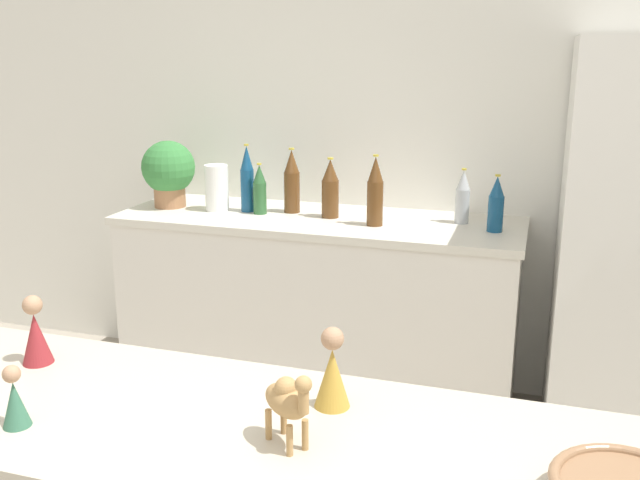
{
  "coord_description": "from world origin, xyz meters",
  "views": [
    {
      "loc": [
        0.56,
        -0.67,
        1.67
      ],
      "look_at": [
        -0.11,
        1.43,
        1.07
      ],
      "focal_mm": 40.0,
      "sensor_mm": 36.0,
      "label": 1
    }
  ],
  "objects_px": {
    "back_bottle_6": "(463,197)",
    "wise_man_figurine_crimson": "(15,400)",
    "paper_towel_roll": "(217,188)",
    "back_bottle_2": "(330,189)",
    "back_bottle_0": "(260,190)",
    "wise_man_figurine_purple": "(36,334)",
    "back_bottle_3": "(375,192)",
    "back_bottle_4": "(247,179)",
    "back_bottle_1": "(292,182)",
    "wise_man_figurine_blue": "(332,373)",
    "potted_plant": "(169,171)",
    "back_bottle_5": "(496,205)",
    "camel_figurine": "(288,400)"
  },
  "relations": [
    {
      "from": "back_bottle_6",
      "to": "wise_man_figurine_crimson",
      "type": "bearing_deg",
      "value": -106.02
    },
    {
      "from": "back_bottle_6",
      "to": "wise_man_figurine_purple",
      "type": "height_order",
      "value": "back_bottle_6"
    },
    {
      "from": "back_bottle_0",
      "to": "wise_man_figurine_purple",
      "type": "bearing_deg",
      "value": -84.72
    },
    {
      "from": "paper_towel_roll",
      "to": "back_bottle_1",
      "type": "bearing_deg",
      "value": 11.07
    },
    {
      "from": "back_bottle_5",
      "to": "wise_man_figurine_blue",
      "type": "bearing_deg",
      "value": -96.5
    },
    {
      "from": "paper_towel_roll",
      "to": "back_bottle_6",
      "type": "distance_m",
      "value": 1.16
    },
    {
      "from": "potted_plant",
      "to": "back_bottle_3",
      "type": "relative_size",
      "value": 1.04
    },
    {
      "from": "back_bottle_5",
      "to": "back_bottle_6",
      "type": "bearing_deg",
      "value": 143.74
    },
    {
      "from": "back_bottle_2",
      "to": "back_bottle_3",
      "type": "relative_size",
      "value": 0.89
    },
    {
      "from": "back_bottle_0",
      "to": "wise_man_figurine_purple",
      "type": "distance_m",
      "value": 1.79
    },
    {
      "from": "back_bottle_3",
      "to": "back_bottle_4",
      "type": "height_order",
      "value": "back_bottle_4"
    },
    {
      "from": "wise_man_figurine_blue",
      "to": "wise_man_figurine_crimson",
      "type": "distance_m",
      "value": 0.63
    },
    {
      "from": "paper_towel_roll",
      "to": "back_bottle_2",
      "type": "bearing_deg",
      "value": 2.42
    },
    {
      "from": "back_bottle_2",
      "to": "wise_man_figurine_crimson",
      "type": "relative_size",
      "value": 2.17
    },
    {
      "from": "back_bottle_6",
      "to": "wise_man_figurine_blue",
      "type": "xyz_separation_m",
      "value": [
        -0.05,
        -1.88,
        0.0
      ]
    },
    {
      "from": "back_bottle_5",
      "to": "potted_plant",
      "type": "bearing_deg",
      "value": 179.25
    },
    {
      "from": "back_bottle_2",
      "to": "back_bottle_5",
      "type": "bearing_deg",
      "value": -3.04
    },
    {
      "from": "back_bottle_2",
      "to": "wise_man_figurine_blue",
      "type": "bearing_deg",
      "value": -73.13
    },
    {
      "from": "back_bottle_1",
      "to": "wise_man_figurine_blue",
      "type": "height_order",
      "value": "back_bottle_1"
    },
    {
      "from": "potted_plant",
      "to": "back_bottle_2",
      "type": "distance_m",
      "value": 0.82
    },
    {
      "from": "back_bottle_3",
      "to": "camel_figurine",
      "type": "relative_size",
      "value": 1.96
    },
    {
      "from": "back_bottle_0",
      "to": "wise_man_figurine_crimson",
      "type": "distance_m",
      "value": 2.06
    },
    {
      "from": "back_bottle_0",
      "to": "back_bottle_3",
      "type": "xyz_separation_m",
      "value": [
        0.57,
        -0.06,
        0.04
      ]
    },
    {
      "from": "wise_man_figurine_crimson",
      "to": "wise_man_figurine_purple",
      "type": "xyz_separation_m",
      "value": [
        -0.15,
        0.26,
        0.02
      ]
    },
    {
      "from": "paper_towel_roll",
      "to": "wise_man_figurine_purple",
      "type": "height_order",
      "value": "paper_towel_roll"
    },
    {
      "from": "back_bottle_6",
      "to": "camel_figurine",
      "type": "height_order",
      "value": "back_bottle_6"
    },
    {
      "from": "back_bottle_1",
      "to": "camel_figurine",
      "type": "distance_m",
      "value": 2.14
    },
    {
      "from": "back_bottle_3",
      "to": "back_bottle_5",
      "type": "bearing_deg",
      "value": 5.4
    },
    {
      "from": "back_bottle_4",
      "to": "back_bottle_3",
      "type": "bearing_deg",
      "value": -7.82
    },
    {
      "from": "wise_man_figurine_crimson",
      "to": "wise_man_figurine_purple",
      "type": "relative_size",
      "value": 0.77
    },
    {
      "from": "back_bottle_5",
      "to": "camel_figurine",
      "type": "distance_m",
      "value": 1.95
    },
    {
      "from": "back_bottle_1",
      "to": "wise_man_figurine_crimson",
      "type": "xyz_separation_m",
      "value": [
        0.18,
        -2.11,
        -0.05
      ]
    },
    {
      "from": "back_bottle_6",
      "to": "back_bottle_3",
      "type": "bearing_deg",
      "value": -156.02
    },
    {
      "from": "paper_towel_roll",
      "to": "wise_man_figurine_crimson",
      "type": "distance_m",
      "value": 2.11
    },
    {
      "from": "wise_man_figurine_blue",
      "to": "back_bottle_1",
      "type": "bearing_deg",
      "value": 112.1
    },
    {
      "from": "back_bottle_6",
      "to": "wise_man_figurine_crimson",
      "type": "relative_size",
      "value": 1.93
    },
    {
      "from": "paper_towel_roll",
      "to": "wise_man_figurine_crimson",
      "type": "relative_size",
      "value": 1.72
    },
    {
      "from": "potted_plant",
      "to": "back_bottle_1",
      "type": "xyz_separation_m",
      "value": [
        0.62,
        0.07,
        -0.03
      ]
    },
    {
      "from": "wise_man_figurine_blue",
      "to": "paper_towel_roll",
      "type": "bearing_deg",
      "value": 121.95
    },
    {
      "from": "back_bottle_0",
      "to": "back_bottle_4",
      "type": "relative_size",
      "value": 0.74
    },
    {
      "from": "paper_towel_roll",
      "to": "back_bottle_3",
      "type": "relative_size",
      "value": 0.7
    },
    {
      "from": "potted_plant",
      "to": "paper_towel_roll",
      "type": "distance_m",
      "value": 0.27
    },
    {
      "from": "back_bottle_0",
      "to": "back_bottle_6",
      "type": "relative_size",
      "value": 0.97
    },
    {
      "from": "back_bottle_5",
      "to": "wise_man_figurine_purple",
      "type": "height_order",
      "value": "back_bottle_5"
    },
    {
      "from": "paper_towel_roll",
      "to": "potted_plant",
      "type": "bearing_deg",
      "value": 178.93
    },
    {
      "from": "back_bottle_0",
      "to": "wise_man_figurine_purple",
      "type": "relative_size",
      "value": 1.44
    },
    {
      "from": "back_bottle_5",
      "to": "camel_figurine",
      "type": "bearing_deg",
      "value": -96.95
    },
    {
      "from": "back_bottle_0",
      "to": "back_bottle_2",
      "type": "bearing_deg",
      "value": 4.58
    },
    {
      "from": "paper_towel_roll",
      "to": "back_bottle_4",
      "type": "height_order",
      "value": "back_bottle_4"
    },
    {
      "from": "potted_plant",
      "to": "paper_towel_roll",
      "type": "relative_size",
      "value": 1.48
    }
  ]
}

